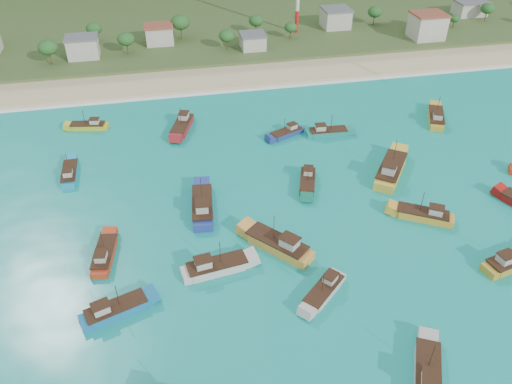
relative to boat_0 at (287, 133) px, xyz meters
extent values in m
plane|color=#0D8F81|center=(-16.38, -42.62, -0.54)|extent=(600.00, 600.00, 0.00)
cube|color=beige|center=(-16.38, 36.38, -0.54)|extent=(400.00, 18.00, 1.20)
cube|color=#385123|center=(-16.38, 97.38, -0.54)|extent=(400.00, 110.00, 2.40)
cube|color=white|center=(-16.38, 26.88, -0.54)|extent=(400.00, 2.50, 0.08)
cube|color=beige|center=(-49.28, 56.39, 4.03)|extent=(9.09, 7.06, 5.94)
cube|color=beige|center=(-26.00, 63.82, 3.83)|extent=(8.59, 7.16, 5.55)
cube|color=beige|center=(2.69, 53.31, 3.18)|extent=(7.34, 7.40, 4.25)
cube|color=beige|center=(35.14, 67.72, 4.07)|extent=(8.96, 8.64, 6.04)
cube|color=beige|center=(61.00, 51.00, 4.89)|extent=(10.07, 8.95, 7.66)
cube|color=beige|center=(88.91, 70.93, 3.41)|extent=(10.97, 7.85, 4.70)
cylinder|color=red|center=(20.41, 65.38, 4.66)|extent=(1.20, 1.20, 7.21)
cylinder|color=white|center=(20.41, 65.38, 11.87)|extent=(1.20, 1.20, 7.21)
cube|color=navy|center=(-0.17, -0.07, -0.15)|extent=(9.01, 5.87, 1.58)
cube|color=beige|center=(1.46, 0.65, 1.29)|extent=(2.46, 2.26, 1.29)
cylinder|color=#382114|center=(-0.62, -0.27, 2.42)|extent=(0.12, 0.12, 3.57)
cube|color=beige|center=(-6.89, -49.15, -0.10)|extent=(8.77, 8.28, 1.69)
cube|color=beige|center=(-5.48, -47.87, 1.44)|extent=(2.72, 2.69, 1.38)
cylinder|color=#382114|center=(-7.29, -49.50, 2.66)|extent=(0.12, 0.12, 3.81)
cube|color=navy|center=(-22.71, -24.17, 0.18)|extent=(4.92, 12.68, 2.25)
cube|color=beige|center=(-22.98, -26.69, 2.22)|extent=(2.55, 3.03, 1.83)
cylinder|color=#382114|center=(-22.64, -23.47, 3.84)|extent=(0.12, 0.12, 5.06)
cube|color=gold|center=(16.89, -34.92, 0.01)|extent=(10.54, 7.97, 1.90)
cube|color=beige|center=(18.72, -36.01, 1.72)|extent=(3.01, 2.85, 1.54)
cylinder|color=#382114|center=(16.38, -34.62, 3.09)|extent=(0.12, 0.12, 4.27)
cube|color=#188CB9|center=(-48.36, -7.19, -0.08)|extent=(2.90, 9.49, 1.72)
cube|color=beige|center=(-48.34, -9.13, 1.48)|extent=(1.76, 2.17, 1.40)
cylinder|color=#382114|center=(-48.37, -6.66, 2.71)|extent=(0.12, 0.12, 3.87)
cube|color=#1A7F76|center=(9.64, -1.85, -0.06)|extent=(9.87, 3.47, 1.77)
cube|color=beige|center=(7.66, -1.73, 1.54)|extent=(2.31, 1.91, 1.43)
cylinder|color=#382114|center=(10.19, -1.89, 2.81)|extent=(0.12, 0.12, 3.97)
cube|color=beige|center=(-22.27, -40.63, 0.06)|extent=(11.34, 4.80, 2.00)
cube|color=beige|center=(-24.50, -40.95, 1.87)|extent=(2.76, 2.35, 1.62)
cylinder|color=#382114|center=(-21.66, -40.54, 3.30)|extent=(0.12, 0.12, 4.49)
cube|color=#126B52|center=(-0.96, -20.42, -0.07)|extent=(5.77, 10.01, 1.75)
cube|color=beige|center=(-0.33, -18.56, 1.51)|extent=(2.37, 2.63, 1.42)
cylinder|color=#382114|center=(-1.14, -20.94, 2.77)|extent=(0.12, 0.12, 3.93)
cube|color=maroon|center=(-23.82, 7.80, 0.06)|extent=(6.70, 11.46, 2.00)
cube|color=beige|center=(-23.08, 9.93, 1.87)|extent=(2.73, 3.03, 1.63)
cylinder|color=#382114|center=(-24.03, 7.21, 3.31)|extent=(0.12, 0.12, 4.50)
cube|color=#B53419|center=(-40.40, -33.72, -0.07)|extent=(4.29, 9.97, 1.75)
cube|color=beige|center=(-40.70, -35.67, 1.52)|extent=(2.08, 2.44, 1.42)
cylinder|color=#382114|center=(-40.31, -33.18, 2.78)|extent=(0.12, 0.12, 3.95)
cube|color=gold|center=(-11.49, -37.47, 0.19)|extent=(10.93, 11.76, 2.26)
cube|color=beige|center=(-9.82, -39.38, 2.23)|extent=(3.57, 3.62, 1.83)
cylinder|color=#382114|center=(-11.96, -36.94, 3.86)|extent=(0.12, 0.12, 5.08)
cube|color=gold|center=(17.24, -20.09, 0.31)|extent=(11.44, 13.48, 2.50)
cube|color=beige|center=(15.57, -22.36, 2.57)|extent=(3.88, 4.01, 2.03)
cylinder|color=#382114|center=(17.71, -19.46, 4.37)|extent=(0.12, 0.12, 5.63)
cube|color=#ACA29D|center=(2.04, -65.66, 0.02)|extent=(7.63, 10.86, 1.93)
cube|color=beige|center=(1.05, -67.59, 1.77)|extent=(2.83, 3.03, 1.57)
cylinder|color=#382114|center=(2.31, -65.13, 3.15)|extent=(0.12, 0.12, 4.34)
cube|color=#14689E|center=(-38.22, -46.37, -0.02)|extent=(10.56, 6.07, 1.84)
cube|color=beige|center=(-40.19, -47.03, 1.65)|extent=(2.78, 2.49, 1.50)
cylinder|color=#382114|center=(-37.68, -46.19, 2.97)|extent=(0.12, 0.12, 4.15)
cube|color=gold|center=(-45.97, 12.88, -0.13)|extent=(9.24, 4.19, 1.62)
cube|color=beige|center=(-44.18, 12.55, 1.33)|extent=(2.29, 1.97, 1.32)
cylinder|color=#382114|center=(-46.47, 12.97, 2.50)|extent=(0.12, 0.12, 3.64)
cube|color=beige|center=(23.65, -49.81, 1.82)|extent=(2.83, 2.46, 1.60)
cube|color=gold|center=(37.97, -0.33, 0.06)|extent=(7.60, 11.35, 2.00)
cube|color=beige|center=(37.02, -2.37, 1.87)|extent=(2.88, 3.12, 1.63)
cylinder|color=#382114|center=(38.24, 0.24, 3.31)|extent=(0.12, 0.12, 4.50)
camera|label=1|loc=(-27.94, -98.95, 58.30)|focal=35.00mm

